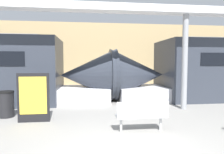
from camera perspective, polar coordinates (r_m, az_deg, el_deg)
The scene contains 6 objects.
station_wall at distance 15.62m, azimuth -4.68°, elevation 6.13°, with size 56.00×0.20×5.00m, color tan.
bench_near at distance 5.64m, azimuth 8.51°, elevation -10.38°, with size 1.42×0.46×0.88m.
trash_bin at distance 8.05m, azimuth -27.98°, elevation -6.83°, with size 0.54×0.54×0.93m.
poster_board at distance 6.94m, azimuth -21.55°, elevation -5.47°, with size 1.00×0.07×1.59m.
support_column_near at distance 8.75m, azimuth 20.06°, elevation 3.96°, with size 0.23×0.23×3.89m, color gray.
canopy_beam at distance 9.00m, azimuth 20.39°, elevation 17.36°, with size 28.00×0.60×0.28m, color silver.
Camera 1 is at (-0.63, -3.93, 1.91)m, focal length 32.00 mm.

